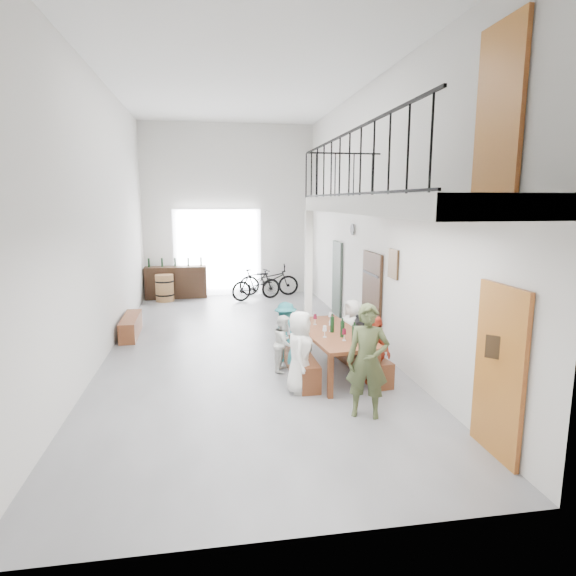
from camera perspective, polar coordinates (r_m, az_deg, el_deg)
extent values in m
plane|color=slate|center=(10.35, -5.26, -6.95)|extent=(12.00, 12.00, 0.00)
plane|color=silver|center=(15.89, -7.00, 9.07)|extent=(5.50, 0.00, 5.50)
plane|color=silver|center=(3.94, 0.38, 5.88)|extent=(5.50, 0.00, 5.50)
plane|color=silver|center=(10.10, -21.44, 7.83)|extent=(0.00, 12.00, 12.00)
plane|color=silver|center=(10.45, 9.87, 8.43)|extent=(0.00, 12.00, 12.00)
plane|color=white|center=(10.19, -5.81, 24.08)|extent=(12.00, 12.00, 0.00)
cube|color=white|center=(15.90, -8.33, 4.16)|extent=(2.80, 0.08, 2.80)
cube|color=#9D5C1F|center=(6.33, 23.72, -9.09)|extent=(0.06, 0.95, 2.10)
cube|color=#311C12|center=(10.35, 9.85, -1.35)|extent=(0.06, 1.10, 2.00)
cube|color=#2C352D|center=(12.98, 5.83, 1.09)|extent=(0.06, 0.80, 2.00)
cube|color=#9D5C1F|center=(6.42, 23.74, 18.82)|extent=(0.06, 0.90, 1.95)
cube|color=#3B2917|center=(9.19, 12.37, 2.81)|extent=(0.04, 0.45, 0.55)
cylinder|color=white|center=(11.59, 7.68, 6.92)|extent=(0.04, 0.28, 0.28)
cube|color=white|center=(7.18, 12.62, 9.59)|extent=(1.50, 5.60, 0.25)
cube|color=black|center=(7.01, 7.12, 17.78)|extent=(0.03, 5.60, 0.03)
cube|color=black|center=(6.95, 6.97, 10.98)|extent=(0.03, 5.60, 0.03)
cube|color=black|center=(9.86, 6.64, 15.57)|extent=(1.50, 0.03, 0.03)
cube|color=white|center=(9.76, 2.43, 0.71)|extent=(0.14, 0.14, 2.88)
cube|color=brown|center=(8.56, 5.28, -5.34)|extent=(1.19, 2.41, 0.06)
cube|color=brown|center=(7.66, 5.04, -10.34)|extent=(0.08, 0.08, 0.73)
cube|color=brown|center=(7.96, 10.52, -9.67)|extent=(0.08, 0.08, 0.73)
cube|color=brown|center=(9.46, 0.84, -6.27)|extent=(0.08, 0.08, 0.73)
cube|color=brown|center=(9.70, 5.40, -5.89)|extent=(0.08, 0.08, 0.73)
cube|color=brown|center=(8.67, 1.39, -8.78)|extent=(0.34, 1.98, 0.46)
cube|color=brown|center=(8.91, 8.72, -8.41)|extent=(0.53, 1.92, 0.44)
cylinder|color=black|center=(7.94, 7.84, -5.10)|extent=(0.07, 0.07, 0.35)
cylinder|color=black|center=(8.46, 5.26, -4.09)|extent=(0.07, 0.07, 0.35)
cylinder|color=black|center=(8.18, 6.47, -4.61)|extent=(0.07, 0.07, 0.35)
cube|color=brown|center=(11.67, -18.13, -4.31)|extent=(0.40, 1.61, 0.45)
cylinder|color=olive|center=(15.33, -14.41, 0.02)|extent=(0.56, 0.56, 0.84)
cylinder|color=black|center=(15.37, -14.38, -0.75)|extent=(0.57, 0.57, 0.05)
cylinder|color=black|center=(15.30, -14.45, 0.79)|extent=(0.57, 0.57, 0.05)
cube|color=#311C12|center=(15.77, -13.13, 0.67)|extent=(1.93, 0.60, 1.01)
cylinder|color=black|center=(15.75, -16.17, 2.90)|extent=(0.06, 0.06, 0.28)
cylinder|color=black|center=(15.71, -14.70, 2.95)|extent=(0.06, 0.06, 0.28)
cylinder|color=black|center=(15.66, -13.23, 2.99)|extent=(0.06, 0.06, 0.28)
cylinder|color=black|center=(15.71, -11.75, 3.07)|extent=(0.06, 0.06, 0.28)
cylinder|color=black|center=(15.71, -10.27, 3.12)|extent=(0.06, 0.06, 0.28)
imported|color=white|center=(7.78, 1.42, -7.59)|extent=(0.59, 0.75, 1.34)
imported|color=teal|center=(8.37, 0.84, -7.17)|extent=(0.30, 0.43, 1.10)
imported|color=white|center=(8.78, -0.47, -6.54)|extent=(0.55, 0.61, 1.03)
imported|color=teal|center=(9.30, -0.29, -5.18)|extent=(0.44, 0.75, 1.16)
imported|color=#B7361F|center=(8.23, 10.35, -7.32)|extent=(0.50, 0.75, 1.18)
imported|color=black|center=(8.79, 8.70, -6.42)|extent=(0.67, 1.07, 1.10)
imported|color=white|center=(9.50, 7.59, -4.86)|extent=(0.52, 0.66, 1.18)
imported|color=#424C2A|center=(6.97, 9.41, -8.54)|extent=(0.70, 0.59, 1.64)
imported|color=#19441E|center=(11.15, 7.25, -4.58)|extent=(0.46, 0.42, 0.43)
imported|color=black|center=(15.79, -2.29, 0.95)|extent=(2.00, 0.89, 1.02)
imported|color=black|center=(15.05, -3.78, 0.43)|extent=(1.71, 0.97, 0.99)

